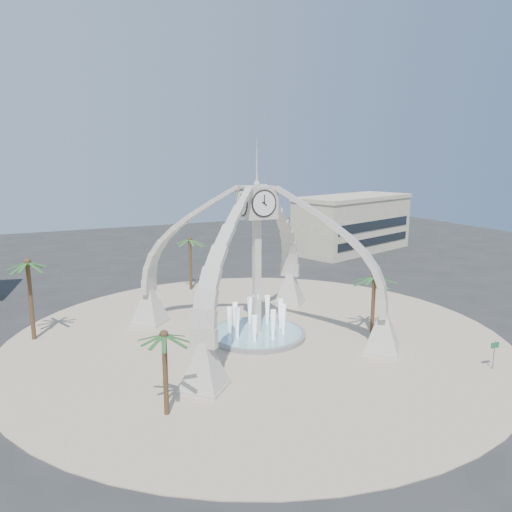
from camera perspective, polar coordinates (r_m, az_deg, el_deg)
name	(u,v)px	position (r m, az deg, el deg)	size (l,w,h in m)	color
ground	(257,337)	(41.46, 0.08, -9.22)	(140.00, 140.00, 0.00)	#282828
plaza	(257,336)	(41.45, 0.08, -9.18)	(40.00, 40.00, 0.06)	#BDA68C
clock_tower	(257,259)	(39.65, 0.09, -0.40)	(17.94, 17.94, 16.30)	beige
fountain	(257,333)	(41.36, 0.08, -8.84)	(8.00, 8.00, 3.62)	gray
building_ne	(353,223)	(79.14, 11.00, 3.70)	(21.87, 14.17, 8.60)	beige
palm_east	(374,278)	(42.02, 13.38, -2.41)	(3.69, 3.69, 5.51)	brown
palm_west	(27,263)	(42.95, -24.67, -0.77)	(4.46, 4.46, 7.12)	brown
palm_north	(190,240)	(54.78, -7.57, 1.81)	(4.38, 4.38, 6.33)	brown
palm_south	(164,336)	(28.46, -10.48, -8.96)	(4.26, 4.26, 5.46)	brown
street_sign	(494,349)	(38.61, 25.59, -9.55)	(0.78, 0.10, 2.13)	slate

